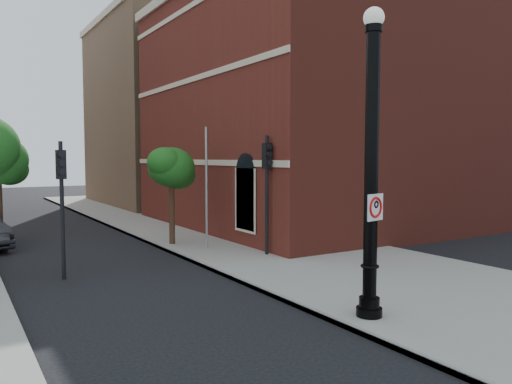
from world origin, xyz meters
TOP-DOWN VIEW (x-y plane):
  - ground at (0.00, 0.00)m, footprint 120.00×120.00m
  - sidewalk_right at (6.00, 10.00)m, footprint 8.00×60.00m
  - curb_edge at (2.05, 10.00)m, footprint 0.10×60.00m
  - brick_wall_building at (16.00, 14.00)m, footprint 22.30×16.30m
  - bg_building_tan_b at (16.00, 30.00)m, footprint 22.00×14.00m
  - lamppost at (2.84, -0.17)m, footprint 0.59×0.59m
  - no_parking_sign at (2.80, -0.34)m, footprint 0.59×0.16m
  - traffic_signal_left at (-2.32, 7.59)m, footprint 0.28×0.35m
  - traffic_signal_right at (4.80, 7.16)m, footprint 0.29×0.37m
  - utility_pole at (3.50, 9.58)m, footprint 0.10×0.10m
  - street_tree_c at (2.69, 11.21)m, footprint 2.30×2.08m

SIDE VIEW (x-z plane):
  - ground at x=0.00m, z-range 0.00..0.00m
  - sidewalk_right at x=6.00m, z-range 0.00..0.12m
  - curb_edge at x=2.05m, z-range 0.00..0.14m
  - utility_pole at x=3.50m, z-range 0.00..4.94m
  - no_parking_sign at x=2.80m, z-range 2.34..2.94m
  - traffic_signal_left at x=-2.32m, z-range 0.73..4.96m
  - traffic_signal_right at x=4.80m, z-range 0.79..5.33m
  - lamppost at x=2.84m, z-range -0.27..6.75m
  - street_tree_c at x=2.69m, z-range 1.19..5.34m
  - brick_wall_building at x=16.00m, z-range 0.01..12.51m
  - bg_building_tan_b at x=16.00m, z-range 0.00..14.00m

